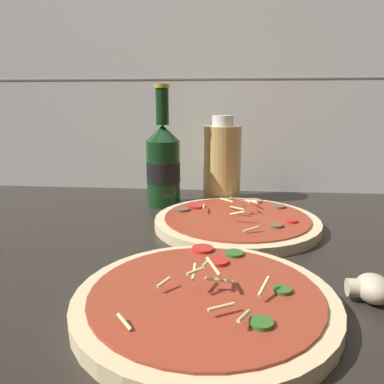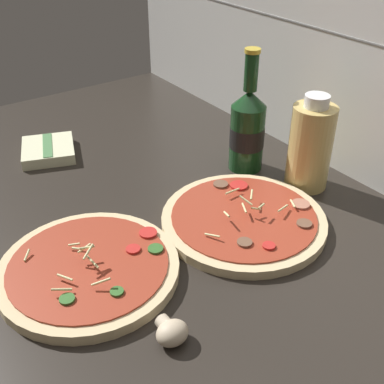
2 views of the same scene
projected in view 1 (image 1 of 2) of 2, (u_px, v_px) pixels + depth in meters
The scene contains 7 objects.
counter_slab at pixel (238, 272), 52.24cm from camera, with size 160.00×90.00×2.50cm.
tile_backsplash at pixel (237, 79), 89.66cm from camera, with size 160.00×1.13×60.00cm.
pizza_near at pixel (205, 300), 40.36cm from camera, with size 28.32×28.32×5.64cm.
pizza_far at pixel (239, 222), 67.37cm from camera, with size 29.44×29.44×5.61cm.
beer_bottle at pixel (163, 164), 80.24cm from camera, with size 7.25×7.25×25.60cm.
oil_bottle at pixel (222, 162), 84.27cm from camera, with size 8.46×8.46×19.16cm.
mushroom_left at pixel (371, 288), 41.77cm from camera, with size 4.78×4.55×3.18cm.
Camera 1 is at (-1.72, -48.64, 24.23)cm, focal length 35.00 mm.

